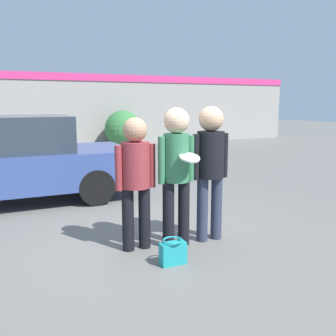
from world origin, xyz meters
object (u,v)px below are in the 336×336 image
Objects in this scene: person_left at (136,172)px; person_middle_with_frisbee at (176,165)px; person_right at (210,161)px; parked_car_near at (11,160)px; handbag at (173,252)px; shrub at (123,129)px.

person_middle_with_frisbee is at bearing -12.87° from person_left.
person_left is 1.02m from person_right.
person_right is 0.41× the size of parked_car_near.
person_right reaches higher than parked_car_near.
handbag is at bearing -119.77° from person_middle_with_frisbee.
person_middle_with_frisbee is at bearing -60.79° from parked_car_near.
handbag is at bearing -105.26° from shrub.
shrub is at bearing 75.48° from person_middle_with_frisbee.
parked_car_near reaches higher than handbag.
shrub is 5.13× the size of handbag.
person_middle_with_frisbee is (0.51, -0.12, 0.08)m from person_left.
person_right is 1.17× the size of shrub.
person_middle_with_frisbee is 3.76m from parked_car_near.
person_right reaches higher than person_left.
person_middle_with_frisbee reaches higher than handbag.
handbag is (-3.11, -11.39, -0.63)m from shrub.
person_middle_with_frisbee is 11.25m from shrub.
parked_car_near is at bearing 119.21° from person_middle_with_frisbee.
shrub is (3.33, 10.77, -0.22)m from person_left.
person_left is 11.28m from shrub.
person_right is 1.33m from handbag.
handbag is (0.22, -0.61, -0.85)m from person_left.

